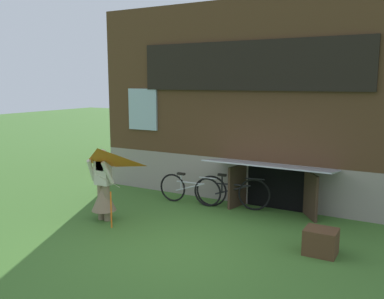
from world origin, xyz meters
name	(u,v)px	position (x,y,z in m)	size (l,w,h in m)	color
ground_plane	(182,246)	(0.00, 0.00, 0.00)	(60.00, 60.00, 0.00)	#3D6B28
log_house	(282,100)	(0.00, 5.71, 2.40)	(8.30, 6.54, 4.81)	gray
person	(103,191)	(-2.17, 0.41, 0.64)	(0.60, 0.52, 1.53)	#7F6B51
kite	(98,172)	(-1.74, -0.21, 1.22)	(1.15, 1.25, 1.49)	orange
bicycle_black	(232,192)	(-0.12, 2.51, 0.39)	(1.74, 0.37, 0.80)	black
bicycle_silver	(190,189)	(-1.17, 2.34, 0.36)	(1.63, 0.13, 0.74)	black
wooden_crate	(321,242)	(2.26, 0.84, 0.22)	(0.54, 0.46, 0.44)	#4C331E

